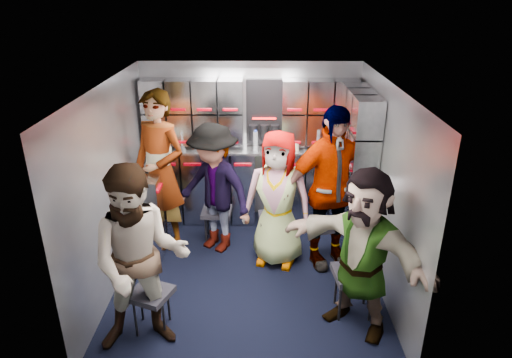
{
  "coord_description": "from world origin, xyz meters",
  "views": [
    {
      "loc": [
        0.13,
        -4.26,
        2.98
      ],
      "look_at": [
        0.08,
        0.35,
        1.0
      ],
      "focal_mm": 32.0,
      "sensor_mm": 36.0,
      "label": 1
    }
  ],
  "objects_px": {
    "attendant_standing": "(160,171)",
    "attendant_arc_d": "(329,189)",
    "attendant_arc_c": "(278,199)",
    "attendant_arc_a": "(140,261)",
    "jump_seat_mid_left": "(217,213)",
    "attendant_arc_e": "(362,252)",
    "jump_seat_mid_right": "(324,227)",
    "attendant_arc_b": "(214,189)",
    "jump_seat_near_left": "(151,296)",
    "jump_seat_center": "(276,221)",
    "jump_seat_near_right": "(355,276)"
  },
  "relations": [
    {
      "from": "jump_seat_center",
      "to": "jump_seat_near_right",
      "type": "xyz_separation_m",
      "value": [
        0.71,
        -1.09,
        -0.01
      ]
    },
    {
      "from": "attendant_arc_a",
      "to": "jump_seat_mid_right",
      "type": "bearing_deg",
      "value": 30.44
    },
    {
      "from": "jump_seat_near_right",
      "to": "attendant_arc_c",
      "type": "height_order",
      "value": "attendant_arc_c"
    },
    {
      "from": "jump_seat_near_left",
      "to": "attendant_arc_e",
      "type": "relative_size",
      "value": 0.28
    },
    {
      "from": "attendant_arc_d",
      "to": "jump_seat_near_left",
      "type": "bearing_deg",
      "value": -166.31
    },
    {
      "from": "attendant_standing",
      "to": "attendant_arc_d",
      "type": "bearing_deg",
      "value": 16.2
    },
    {
      "from": "attendant_arc_c",
      "to": "attendant_standing",
      "type": "bearing_deg",
      "value": 179.75
    },
    {
      "from": "jump_seat_mid_left",
      "to": "jump_seat_near_left",
      "type": "bearing_deg",
      "value": -105.91
    },
    {
      "from": "jump_seat_mid_right",
      "to": "jump_seat_near_right",
      "type": "height_order",
      "value": "jump_seat_near_right"
    },
    {
      "from": "jump_seat_mid_right",
      "to": "attendant_arc_a",
      "type": "relative_size",
      "value": 0.24
    },
    {
      "from": "attendant_standing",
      "to": "jump_seat_near_left",
      "type": "bearing_deg",
      "value": -55.42
    },
    {
      "from": "jump_seat_near_right",
      "to": "attendant_arc_c",
      "type": "relative_size",
      "value": 0.3
    },
    {
      "from": "jump_seat_near_left",
      "to": "attendant_arc_a",
      "type": "distance_m",
      "value": 0.52
    },
    {
      "from": "attendant_arc_b",
      "to": "attendant_arc_d",
      "type": "height_order",
      "value": "attendant_arc_d"
    },
    {
      "from": "jump_seat_mid_left",
      "to": "attendant_arc_e",
      "type": "bearing_deg",
      "value": -47.08
    },
    {
      "from": "attendant_arc_b",
      "to": "attendant_arc_c",
      "type": "height_order",
      "value": "same"
    },
    {
      "from": "jump_seat_mid_right",
      "to": "attendant_arc_b",
      "type": "relative_size",
      "value": 0.26
    },
    {
      "from": "jump_seat_near_right",
      "to": "attendant_arc_d",
      "type": "relative_size",
      "value": 0.25
    },
    {
      "from": "jump_seat_near_left",
      "to": "attendant_arc_d",
      "type": "xyz_separation_m",
      "value": [
        1.75,
        1.14,
        0.56
      ]
    },
    {
      "from": "jump_seat_center",
      "to": "jump_seat_mid_right",
      "type": "relative_size",
      "value": 1.15
    },
    {
      "from": "jump_seat_mid_right",
      "to": "attendant_arc_a",
      "type": "height_order",
      "value": "attendant_arc_a"
    },
    {
      "from": "jump_seat_mid_left",
      "to": "jump_seat_near_right",
      "type": "relative_size",
      "value": 0.9
    },
    {
      "from": "jump_seat_near_left",
      "to": "attendant_arc_b",
      "type": "relative_size",
      "value": 0.28
    },
    {
      "from": "attendant_arc_d",
      "to": "jump_seat_mid_right",
      "type": "bearing_deg",
      "value": 70.7
    },
    {
      "from": "jump_seat_center",
      "to": "attendant_standing",
      "type": "distance_m",
      "value": 1.48
    },
    {
      "from": "attendant_standing",
      "to": "attendant_arc_a",
      "type": "height_order",
      "value": "attendant_standing"
    },
    {
      "from": "jump_seat_near_left",
      "to": "attendant_arc_a",
      "type": "xyz_separation_m",
      "value": [
        -0.0,
        -0.18,
        0.49
      ]
    },
    {
      "from": "attendant_arc_a",
      "to": "jump_seat_center",
      "type": "bearing_deg",
      "value": 41.86
    },
    {
      "from": "attendant_arc_a",
      "to": "jump_seat_near_right",
      "type": "bearing_deg",
      "value": 2.52
    },
    {
      "from": "jump_seat_center",
      "to": "jump_seat_near_right",
      "type": "height_order",
      "value": "jump_seat_center"
    },
    {
      "from": "attendant_standing",
      "to": "jump_seat_center",
      "type": "bearing_deg",
      "value": 19.66
    },
    {
      "from": "attendant_arc_d",
      "to": "attendant_arc_e",
      "type": "xyz_separation_m",
      "value": [
        0.15,
        -1.07,
        -0.13
      ]
    },
    {
      "from": "jump_seat_near_right",
      "to": "attendant_arc_a",
      "type": "relative_size",
      "value": 0.27
    },
    {
      "from": "attendant_standing",
      "to": "jump_seat_mid_right",
      "type": "bearing_deg",
      "value": 21.41
    },
    {
      "from": "jump_seat_near_left",
      "to": "attendant_arc_e",
      "type": "distance_m",
      "value": 1.95
    },
    {
      "from": "attendant_arc_c",
      "to": "attendant_arc_e",
      "type": "height_order",
      "value": "attendant_arc_e"
    },
    {
      "from": "attendant_standing",
      "to": "attendant_arc_d",
      "type": "distance_m",
      "value": 1.97
    },
    {
      "from": "attendant_arc_a",
      "to": "attendant_arc_d",
      "type": "xyz_separation_m",
      "value": [
        1.75,
        1.32,
        0.07
      ]
    },
    {
      "from": "attendant_arc_c",
      "to": "attendant_arc_e",
      "type": "distance_m",
      "value": 1.3
    },
    {
      "from": "attendant_arc_a",
      "to": "attendant_arc_e",
      "type": "height_order",
      "value": "attendant_arc_a"
    },
    {
      "from": "attendant_standing",
      "to": "attendant_arc_a",
      "type": "bearing_deg",
      "value": -56.1
    },
    {
      "from": "jump_seat_near_right",
      "to": "attendant_arc_a",
      "type": "xyz_separation_m",
      "value": [
        -1.9,
        -0.43,
        0.44
      ]
    },
    {
      "from": "jump_seat_near_right",
      "to": "attendant_arc_e",
      "type": "height_order",
      "value": "attendant_arc_e"
    },
    {
      "from": "jump_seat_center",
      "to": "attendant_arc_c",
      "type": "height_order",
      "value": "attendant_arc_c"
    },
    {
      "from": "jump_seat_mid_left",
      "to": "jump_seat_near_right",
      "type": "distance_m",
      "value": 1.99
    },
    {
      "from": "attendant_standing",
      "to": "attendant_arc_d",
      "type": "xyz_separation_m",
      "value": [
        1.93,
        -0.4,
        -0.03
      ]
    },
    {
      "from": "attendant_arc_d",
      "to": "attendant_arc_a",
      "type": "bearing_deg",
      "value": -162.36
    },
    {
      "from": "attendant_arc_e",
      "to": "jump_seat_mid_right",
      "type": "bearing_deg",
      "value": 137.85
    },
    {
      "from": "jump_seat_center",
      "to": "attendant_arc_b",
      "type": "distance_m",
      "value": 0.82
    },
    {
      "from": "jump_seat_mid_left",
      "to": "jump_seat_center",
      "type": "distance_m",
      "value": 0.78
    }
  ]
}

